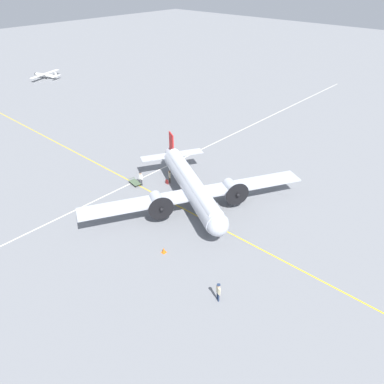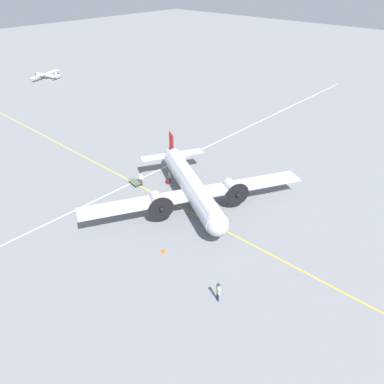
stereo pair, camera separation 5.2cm
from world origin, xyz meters
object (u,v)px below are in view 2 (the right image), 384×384
object	(u,v)px
crew_foreground	(218,290)
traffic_cone	(164,250)
airliner_main	(193,187)
suitcase_near_door	(167,182)
light_aircraft_distant	(46,75)
ramp_agent	(141,177)
passenger_boarding	(170,176)
baggage_cart	(135,182)

from	to	relation	value
crew_foreground	traffic_cone	bearing A→B (deg)	-164.61
airliner_main	traffic_cone	world-z (taller)	airliner_main
suitcase_near_door	light_aircraft_distant	xyz separation A→B (m)	(58.02, -15.74, 0.49)
airliner_main	traffic_cone	xyz separation A→B (m)	(-3.50, 8.12, -2.15)
crew_foreground	ramp_agent	size ratio (longest dim) A/B	0.97
traffic_cone	suitcase_near_door	bearing A→B (deg)	-45.79
passenger_boarding	ramp_agent	world-z (taller)	ramp_agent
crew_foreground	suitcase_near_door	world-z (taller)	crew_foreground
crew_foreground	baggage_cart	bearing A→B (deg)	-177.52
airliner_main	ramp_agent	size ratio (longest dim) A/B	12.66
airliner_main	suitcase_near_door	distance (m)	6.27
passenger_boarding	baggage_cart	size ratio (longest dim) A/B	0.97
light_aircraft_distant	traffic_cone	world-z (taller)	light_aircraft_distant
crew_foreground	baggage_cart	world-z (taller)	crew_foreground
passenger_boarding	ramp_agent	xyz separation A→B (m)	(2.29, 2.86, 0.10)
airliner_main	light_aircraft_distant	size ratio (longest dim) A/B	2.66
passenger_boarding	baggage_cart	xyz separation A→B (m)	(3.03, 3.25, -0.81)
suitcase_near_door	passenger_boarding	bearing A→B (deg)	-102.25
airliner_main	traffic_cone	distance (m)	9.10
baggage_cart	traffic_cone	distance (m)	13.88
passenger_boarding	light_aircraft_distant	bearing A→B (deg)	-164.42
ramp_agent	airliner_main	bearing A→B (deg)	-2.70
crew_foreground	ramp_agent	xyz separation A→B (m)	(19.15, -8.22, 0.04)
ramp_agent	light_aircraft_distant	xyz separation A→B (m)	(55.82, -18.18, -0.40)
passenger_boarding	traffic_cone	xyz separation A→B (m)	(-9.14, 9.91, -0.81)
ramp_agent	baggage_cart	size ratio (longest dim) A/B	1.04
airliner_main	ramp_agent	distance (m)	8.10
crew_foreground	traffic_cone	distance (m)	7.85
light_aircraft_distant	traffic_cone	xyz separation A→B (m)	(-67.26, 25.24, -0.51)
light_aircraft_distant	traffic_cone	distance (m)	71.84
crew_foreground	light_aircraft_distant	bearing A→B (deg)	-175.44
passenger_boarding	traffic_cone	bearing A→B (deg)	-16.96
ramp_agent	traffic_cone	xyz separation A→B (m)	(-11.43, 7.05, -0.91)
passenger_boarding	traffic_cone	world-z (taller)	passenger_boarding
passenger_boarding	suitcase_near_door	distance (m)	0.90
baggage_cart	ramp_agent	bearing A→B (deg)	37.83
airliner_main	traffic_cone	bearing A→B (deg)	-37.75
passenger_boarding	suitcase_near_door	bearing A→B (deg)	-71.90
traffic_cone	passenger_boarding	bearing A→B (deg)	-47.31
passenger_boarding	ramp_agent	bearing A→B (deg)	-98.30
suitcase_near_door	traffic_cone	bearing A→B (deg)	134.21
crew_foreground	light_aircraft_distant	world-z (taller)	crew_foreground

